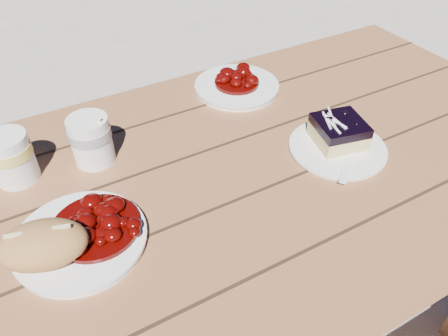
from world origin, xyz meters
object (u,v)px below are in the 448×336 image
coffee_cup (91,140)px  main_plate (81,241)px  picnic_table (139,262)px  second_plate (237,87)px  dessert_plate (337,149)px  second_cup (11,158)px  bread_roll (43,245)px  blueberry_cake (339,131)px

coffee_cup → main_plate: bearing=-113.1°
picnic_table → second_plate: second_plate is taller
dessert_plate → second_cup: bearing=158.2°
bread_roll → coffee_cup: bearing=57.8°
bread_roll → second_cup: 0.25m
coffee_cup → dessert_plate: bearing=-26.0°
second_cup → main_plate: bearing=-74.9°
picnic_table → dessert_plate: dessert_plate is taller
main_plate → picnic_table: bearing=22.5°
picnic_table → coffee_cup: bearing=92.9°
bread_roll → dessert_plate: size_ratio=0.69×
second_plate → bread_roll: bearing=-149.1°
picnic_table → main_plate: (-0.10, -0.04, 0.17)m
coffee_cup → bread_roll: bearing=-122.2°
second_plate → picnic_table: bearing=-145.9°
coffee_cup → picnic_table: bearing=-87.1°
dessert_plate → second_plate: size_ratio=0.96×
main_plate → blueberry_cake: size_ratio=1.85×
dessert_plate → coffee_cup: 0.51m
main_plate → dessert_plate: main_plate is taller
second_plate → coffee_cup: bearing=-166.2°
blueberry_cake → second_cup: second_cup is taller
bread_roll → dessert_plate: 0.60m
bread_roll → second_cup: (-0.01, 0.25, -0.00)m
picnic_table → second_plate: (0.39, 0.27, 0.17)m
main_plate → blueberry_cake: (0.56, -0.00, 0.03)m
bread_roll → coffee_cup: coffee_cup is taller
picnic_table → blueberry_cake: (0.46, -0.04, 0.20)m
picnic_table → second_cup: second_cup is taller
blueberry_cake → dessert_plate: bearing=-111.0°
bread_roll → blueberry_cake: size_ratio=1.17×
picnic_table → main_plate: 0.20m
picnic_table → coffee_cup: coffee_cup is taller
main_plate → second_cup: (-0.06, 0.23, 0.04)m
dessert_plate → coffee_cup: (-0.46, 0.22, 0.05)m
blueberry_cake → coffee_cup: coffee_cup is taller
main_plate → dessert_plate: (0.55, -0.02, -0.00)m
second_plate → second_cup: 0.56m
dessert_plate → second_cup: 0.66m
bread_roll → blueberry_cake: (0.61, 0.02, -0.01)m
picnic_table → bread_roll: 0.27m
main_plate → second_plate: 0.58m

